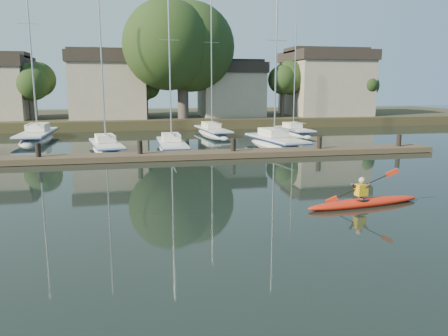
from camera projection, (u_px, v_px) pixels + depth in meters
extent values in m
plane|color=black|center=(237.00, 225.00, 14.55)|extent=(160.00, 160.00, 0.00)
ellipsoid|color=#B2330D|center=(364.00, 203.00, 16.91)|extent=(5.05, 1.39, 0.38)
cylinder|color=black|center=(361.00, 200.00, 16.83)|extent=(0.85, 0.85, 0.10)
imported|color=#2B262A|center=(361.00, 190.00, 16.76)|extent=(0.31, 0.43, 1.08)
cube|color=#C29712|center=(361.00, 190.00, 16.75)|extent=(0.46, 0.37, 0.44)
sphere|color=tan|center=(362.00, 180.00, 16.68)|extent=(0.24, 0.24, 0.24)
cube|color=#4E3E2C|center=(188.00, 155.00, 28.00)|extent=(34.00, 2.00, 0.35)
cylinder|color=black|center=(39.00, 158.00, 26.24)|extent=(0.32, 0.32, 1.80)
cylinder|color=black|center=(140.00, 155.00, 27.40)|extent=(0.32, 0.32, 1.80)
cylinder|color=black|center=(233.00, 152.00, 28.57)|extent=(0.32, 0.32, 1.80)
cylinder|color=black|center=(319.00, 149.00, 29.73)|extent=(0.32, 0.32, 1.80)
cylinder|color=black|center=(398.00, 147.00, 30.89)|extent=(0.32, 0.32, 1.80)
ellipsoid|color=silver|center=(107.00, 154.00, 31.56)|extent=(3.28, 7.85, 1.71)
cube|color=silver|center=(106.00, 143.00, 31.41)|extent=(2.94, 6.49, 0.13)
cube|color=navy|center=(106.00, 144.00, 31.43)|extent=(3.04, 6.65, 0.07)
cube|color=silver|center=(105.00, 138.00, 31.77)|extent=(1.64, 2.34, 0.49)
cylinder|color=#9EA0A5|center=(102.00, 66.00, 30.61)|extent=(0.11, 0.11, 10.78)
cylinder|color=#9EA0A5|center=(108.00, 135.00, 30.24)|extent=(0.61, 2.86, 0.07)
cylinder|color=#9EA0A5|center=(101.00, 47.00, 30.37)|extent=(1.42, 0.30, 0.03)
ellipsoid|color=silver|center=(172.00, 153.00, 32.16)|extent=(2.00, 8.10, 1.70)
cube|color=silver|center=(172.00, 142.00, 32.01)|extent=(1.89, 6.64, 0.13)
cube|color=navy|center=(172.00, 143.00, 32.02)|extent=(1.96, 6.81, 0.07)
cube|color=silver|center=(171.00, 137.00, 32.41)|extent=(1.29, 2.28, 0.49)
cylinder|color=#9EA0A5|center=(170.00, 60.00, 31.15)|extent=(0.11, 0.11, 11.66)
cylinder|color=#9EA0A5|center=(173.00, 134.00, 30.71)|extent=(0.11, 3.07, 0.07)
cylinder|color=#9EA0A5|center=(169.00, 40.00, 30.89)|extent=(1.44, 0.05, 0.03)
ellipsoid|color=silver|center=(276.00, 150.00, 33.95)|extent=(3.59, 8.79, 2.03)
cube|color=silver|center=(276.00, 138.00, 33.78)|extent=(3.24, 7.25, 0.15)
cube|color=navy|center=(276.00, 139.00, 33.79)|extent=(3.35, 7.43, 0.09)
cube|color=silver|center=(273.00, 132.00, 34.17)|extent=(1.86, 2.60, 0.59)
cylinder|color=#9EA0A5|center=(276.00, 60.00, 32.91)|extent=(0.13, 0.13, 11.74)
cylinder|color=#9EA0A5|center=(284.00, 129.00, 32.44)|extent=(0.61, 3.21, 0.09)
cylinder|color=#9EA0A5|center=(276.00, 40.00, 32.65)|extent=(1.69, 0.31, 0.03)
ellipsoid|color=silver|center=(38.00, 144.00, 37.77)|extent=(2.41, 10.04, 2.12)
cube|color=silver|center=(37.00, 132.00, 37.58)|extent=(2.29, 8.23, 0.16)
cube|color=navy|center=(37.00, 133.00, 37.60)|extent=(2.38, 8.44, 0.09)
cube|color=silver|center=(38.00, 127.00, 38.08)|extent=(1.58, 2.82, 0.61)
cylinder|color=#9EA0A5|center=(31.00, 45.00, 36.51)|extent=(0.13, 0.13, 14.48)
cylinder|color=#9EA0A5|center=(32.00, 124.00, 35.97)|extent=(0.12, 3.81, 0.09)
cylinder|color=#9EA0A5|center=(29.00, 24.00, 36.19)|extent=(1.78, 0.05, 0.03)
ellipsoid|color=silver|center=(213.00, 137.00, 41.96)|extent=(2.86, 9.35, 1.75)
cube|color=silver|center=(213.00, 129.00, 41.81)|extent=(2.60, 7.69, 0.13)
cube|color=navy|center=(213.00, 130.00, 41.82)|extent=(2.69, 7.88, 0.07)
cube|color=silver|center=(211.00, 125.00, 42.26)|extent=(1.54, 2.69, 0.51)
cylinder|color=#9EA0A5|center=(211.00, 59.00, 40.86)|extent=(0.11, 0.11, 12.88)
cylinder|color=#9EA0A5|center=(217.00, 122.00, 40.38)|extent=(0.43, 3.49, 0.07)
cylinder|color=#9EA0A5|center=(211.00, 42.00, 40.57)|extent=(1.47, 0.18, 0.03)
ellipsoid|color=silver|center=(294.00, 137.00, 42.12)|extent=(2.47, 7.20, 1.68)
cube|color=silver|center=(294.00, 129.00, 41.98)|extent=(2.27, 5.92, 0.12)
cube|color=navy|center=(294.00, 130.00, 41.99)|extent=(2.35, 6.07, 0.07)
cube|color=silver|center=(292.00, 125.00, 42.31)|extent=(1.40, 2.08, 0.49)
cylinder|color=#9EA0A5|center=(295.00, 77.00, 41.26)|extent=(0.11, 0.11, 9.71)
cylinder|color=#9EA0A5|center=(299.00, 122.00, 40.85)|extent=(0.31, 2.68, 0.07)
cylinder|color=#9EA0A5|center=(295.00, 64.00, 41.05)|extent=(1.41, 0.15, 0.03)
cube|color=#30371B|center=(161.00, 117.00, 56.84)|extent=(90.00, 24.00, 1.00)
cube|color=#9F947F|center=(109.00, 91.00, 49.25)|extent=(8.00, 8.00, 6.00)
cube|color=#29241E|center=(108.00, 58.00, 48.58)|extent=(8.40, 8.40, 1.20)
cube|color=#9F947F|center=(230.00, 95.00, 52.06)|extent=(7.00, 7.00, 5.00)
cube|color=#29241E|center=(231.00, 68.00, 51.48)|extent=(7.35, 7.35, 1.20)
cube|color=#9F947F|center=(325.00, 88.00, 54.24)|extent=(9.00, 9.00, 6.50)
cube|color=#29241E|center=(326.00, 56.00, 53.53)|extent=(9.45, 9.45, 1.20)
cylinder|color=#463D38|center=(183.00, 96.00, 48.00)|extent=(1.20, 1.20, 5.00)
sphere|color=black|center=(182.00, 49.00, 47.07)|extent=(8.50, 8.50, 8.50)
cylinder|color=#463D38|center=(31.00, 106.00, 46.05)|extent=(0.48, 0.48, 3.00)
sphere|color=black|center=(29.00, 82.00, 45.59)|extent=(3.40, 3.40, 3.40)
cylinder|color=#463D38|center=(146.00, 106.00, 47.92)|extent=(0.38, 0.38, 2.80)
sphere|color=black|center=(146.00, 85.00, 47.51)|extent=(2.72, 2.72, 2.72)
cylinder|color=#463D38|center=(282.00, 103.00, 51.94)|extent=(0.50, 0.50, 3.20)
sphere|color=black|center=(283.00, 80.00, 51.45)|extent=(3.57, 3.57, 3.57)
cylinder|color=#463D38|center=(365.00, 105.00, 52.49)|extent=(0.41, 0.41, 2.60)
sphere|color=black|center=(367.00, 87.00, 52.09)|extent=(2.89, 2.89, 2.89)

